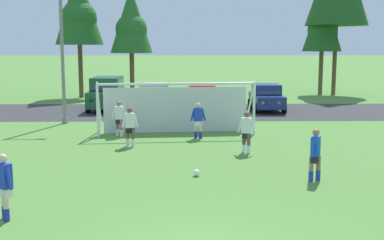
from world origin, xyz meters
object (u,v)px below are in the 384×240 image
at_px(player_winger_right, 119,119).
at_px(parked_car_slot_center_left, 202,98).
at_px(player_trailing_back, 198,121).
at_px(parked_car_slot_center, 267,97).
at_px(player_midfield_center, 246,132).
at_px(soccer_ball, 197,173).
at_px(soccer_goal, 176,106).
at_px(player_defender_far, 4,187).
at_px(parked_car_slot_far_left, 107,93).
at_px(player_winger_left, 315,155).
at_px(street_lamp, 66,57).
at_px(player_striker_near, 130,127).
at_px(parked_car_slot_left, 154,96).

relative_size(player_winger_right, parked_car_slot_center_left, 0.39).
bearing_deg(player_trailing_back, parked_car_slot_center, 64.12).
bearing_deg(player_midfield_center, soccer_ball, -120.20).
height_order(soccer_goal, player_defender_far, soccer_goal).
relative_size(player_defender_far, parked_car_slot_center_left, 0.39).
relative_size(player_midfield_center, player_winger_right, 1.00).
distance_m(soccer_ball, parked_car_slot_center_left, 15.94).
distance_m(soccer_ball, parked_car_slot_far_left, 17.78).
height_order(player_midfield_center, parked_car_slot_center_left, parked_car_slot_center_left).
height_order(soccer_ball, parked_car_slot_center_left, parked_car_slot_center_left).
bearing_deg(player_winger_right, player_defender_far, -96.57).
distance_m(player_winger_left, parked_car_slot_center_left, 16.74).
relative_size(player_midfield_center, parked_car_slot_center, 0.39).
xyz_separation_m(player_midfield_center, player_trailing_back, (-1.81, 3.13, 0.00)).
relative_size(soccer_goal, parked_car_slot_center_left, 1.79).
height_order(player_midfield_center, player_winger_left, same).
bearing_deg(parked_car_slot_center_left, player_winger_right, -115.69).
relative_size(parked_car_slot_center, street_lamp, 0.60).
relative_size(player_striker_near, player_trailing_back, 1.00).
xyz_separation_m(player_striker_near, parked_car_slot_far_left, (-2.81, 12.02, 0.29)).
height_order(parked_car_slot_center_left, parked_car_slot_center, same).
xyz_separation_m(player_midfield_center, player_winger_right, (-5.47, 3.75, 0.00)).
bearing_deg(soccer_goal, soccer_ball, -84.35).
relative_size(soccer_ball, player_winger_left, 0.13).
relative_size(parked_car_slot_left, street_lamp, 0.62).
bearing_deg(player_striker_near, soccer_ball, -61.22).
distance_m(parked_car_slot_left, street_lamp, 7.86).
height_order(player_defender_far, player_winger_right, same).
height_order(player_midfield_center, parked_car_slot_left, parked_car_slot_left).
xyz_separation_m(player_winger_right, parked_car_slot_far_left, (-2.05, 9.63, 0.29)).
distance_m(player_striker_near, parked_car_slot_left, 12.29).
height_order(player_winger_right, parked_car_slot_far_left, parked_car_slot_far_left).
distance_m(player_winger_left, parked_car_slot_left, 18.75).
distance_m(player_trailing_back, parked_car_slot_center_left, 9.28).
relative_size(parked_car_slot_center_left, street_lamp, 0.61).
height_order(soccer_goal, player_winger_right, soccer_goal).
distance_m(parked_car_slot_center_left, parked_car_slot_center, 4.24).
distance_m(player_defender_far, player_winger_left, 9.08).
distance_m(player_winger_left, parked_car_slot_center, 16.97).
bearing_deg(soccer_ball, player_midfield_center, 59.80).
height_order(player_trailing_back, parked_car_slot_far_left, parked_car_slot_far_left).
relative_size(player_midfield_center, player_winger_left, 1.00).
distance_m(player_striker_near, player_winger_right, 2.51).
xyz_separation_m(player_winger_left, street_lamp, (-10.42, 11.76, 2.79)).
distance_m(parked_car_slot_far_left, street_lamp, 6.35).
relative_size(soccer_goal, parked_car_slot_far_left, 1.63).
relative_size(player_winger_left, street_lamp, 0.24).
bearing_deg(player_trailing_back, player_winger_left, -64.43).
xyz_separation_m(parked_car_slot_left, parked_car_slot_center_left, (3.14, -1.25, 0.00)).
bearing_deg(parked_car_slot_far_left, street_lamp, -102.40).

